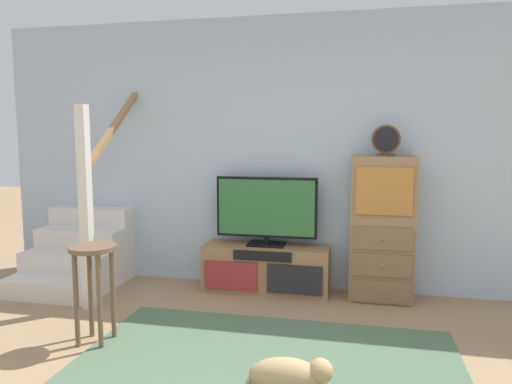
{
  "coord_description": "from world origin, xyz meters",
  "views": [
    {
      "loc": [
        0.57,
        -2.27,
        1.54
      ],
      "look_at": [
        -0.29,
        1.69,
        1.05
      ],
      "focal_mm": 33.18,
      "sensor_mm": 36.0,
      "label": 1
    }
  ],
  "objects": [
    {
      "name": "area_rug",
      "position": [
        0.0,
        0.6,
        0.01
      ],
      "size": [
        2.6,
        1.8,
        0.01
      ],
      "primitive_type": "cube",
      "color": "#4C664C",
      "rests_on": "ground_plane"
    },
    {
      "name": "bar_stool_near",
      "position": [
        -1.31,
        0.77,
        0.55
      ],
      "size": [
        0.34,
        0.34,
        0.74
      ],
      "color": "brown",
      "rests_on": "ground_plane"
    },
    {
      "name": "side_cabinet",
      "position": [
        0.8,
        2.2,
        0.67
      ],
      "size": [
        0.58,
        0.38,
        1.35
      ],
      "color": "#93704C",
      "rests_on": "ground_plane"
    },
    {
      "name": "back_wall",
      "position": [
        0.0,
        2.46,
        1.35
      ],
      "size": [
        6.4,
        0.12,
        2.7
      ],
      "primitive_type": "cube",
      "color": "#A8BCD1",
      "rests_on": "ground_plane"
    },
    {
      "name": "television",
      "position": [
        -0.3,
        2.22,
        0.82
      ],
      "size": [
        1.0,
        0.22,
        0.68
      ],
      "color": "black",
      "rests_on": "media_console"
    },
    {
      "name": "dog",
      "position": [
        0.2,
        0.38,
        0.12
      ],
      "size": [
        0.54,
        0.24,
        0.23
      ],
      "color": "tan",
      "rests_on": "ground_plane"
    },
    {
      "name": "staircase",
      "position": [
        -2.24,
        2.2,
        0.37
      ],
      "size": [
        1.0,
        1.36,
        2.2
      ],
      "color": "silver",
      "rests_on": "ground_plane"
    },
    {
      "name": "desk_clock",
      "position": [
        0.81,
        2.19,
        1.49
      ],
      "size": [
        0.26,
        0.08,
        0.28
      ],
      "color": "#4C3823",
      "rests_on": "side_cabinet"
    },
    {
      "name": "media_console",
      "position": [
        -0.3,
        2.19,
        0.23
      ],
      "size": [
        1.24,
        0.38,
        0.46
      ],
      "color": "#997047",
      "rests_on": "ground_plane"
    }
  ]
}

